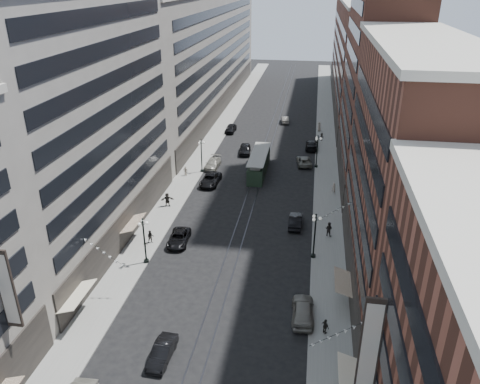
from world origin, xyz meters
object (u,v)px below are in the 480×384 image
Objects in this scene: lamppost_se_mid at (317,150)px; car_10 at (295,221)px; car_14 at (285,120)px; lamppost_sw_mid at (201,155)px; pedestrian_8 at (334,188)px; car_12 at (312,145)px; pedestrian_7 at (329,229)px; pedestrian_6 at (186,171)px; streetcar at (259,164)px; pedestrian_5 at (167,200)px; lamppost_sw_far at (144,239)px; car_13 at (245,149)px; pedestrian_2 at (151,237)px; car_4 at (303,310)px; pedestrian_9 at (322,137)px; car_8 at (213,163)px; car_9 at (231,128)px; lamppost_se_far at (315,234)px; pedestrian_extra_1 at (325,326)px; car_5 at (162,352)px; car_11 at (304,161)px; car_7 at (210,180)px; car_2 at (179,238)px; pedestrian_extra_0 at (319,127)px.

lamppost_se_mid is 1.20× the size of car_10.
lamppost_sw_mid is at bearing 62.79° from car_14.
pedestrian_8 is (2.62, -10.25, -2.09)m from lamppost_se_mid.
pedestrian_7 is at bearing 94.46° from car_12.
lamppost_sw_mid reaches higher than pedestrian_6.
pedestrian_7 is (10.96, -19.17, -0.44)m from streetcar.
lamppost_sw_far is at bearing -103.14° from pedestrian_5.
car_13 is 31.34m from pedestrian_7.
lamppost_se_mid is at bearing 33.25° from pedestrian_2.
lamppost_sw_far is at bearing -104.39° from car_13.
car_4 reaches higher than car_13.
car_4 is at bearing 103.94° from pedestrian_7.
car_10 is 35.02m from pedestrian_9.
car_8 is 1.11× the size of car_9.
pedestrian_extra_1 is (1.25, -12.48, -2.19)m from lamppost_se_far.
lamppost_sw_mid is at bearing -164.80° from lamppost_se_mid.
pedestrian_8 reaches higher than car_13.
streetcar is 7.63× the size of pedestrian_6.
car_5 reaches higher than car_11.
lamppost_sw_far is at bearing 39.93° from pedestrian_8.
car_4 reaches higher than car_14.
lamppost_se_mid is 18.74m from car_7.
streetcar is 2.29× the size of car_8.
car_13 is at bearing 67.59° from car_14.
car_9 is (-5.40, 62.73, 0.09)m from car_5.
pedestrian_extra_1 is (17.25, -13.28, 0.22)m from car_2.
car_10 is 11.63m from pedestrian_8.
lamppost_sw_far is 4.65m from pedestrian_2.
car_8 is 30.18m from car_14.
streetcar is 15.54m from car_12.
car_7 is (-15.20, 29.07, -0.10)m from car_4.
car_9 is at bearing -59.60° from pedestrian_8.
pedestrian_7 is at bearing -44.70° from car_8.
pedestrian_6 reaches higher than pedestrian_extra_1.
lamppost_sw_far is 3.57× the size of pedestrian_6.
pedestrian_9 is (10.08, 17.78, -0.61)m from streetcar.
car_12 is at bearing 63.83° from car_2.
streetcar is 24.52m from car_2.
pedestrian_extra_1 is (19.65, -8.48, -2.19)m from lamppost_sw_far.
pedestrian_5 is 1.24× the size of pedestrian_6.
car_8 is at bearing -86.20° from car_9.
lamppost_sw_mid is 9.43m from streetcar.
pedestrian_5 is at bearing 12.72° from pedestrian_8.
lamppost_se_far is at bearing 91.12° from car_12.
pedestrian_5 is (-17.83, 2.73, 0.35)m from car_10.
car_10 is 20.08m from pedestrian_extra_1.
lamppost_se_far is 3.67× the size of pedestrian_9.
car_4 is at bearing 25.55° from pedestrian_extra_0.
car_8 is 27.64m from pedestrian_7.
car_11 is 2.91× the size of pedestrian_8.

